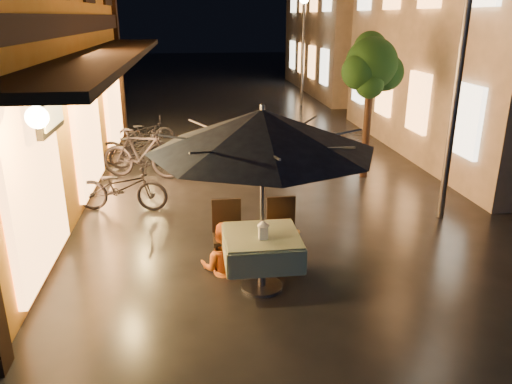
{
  "coord_description": "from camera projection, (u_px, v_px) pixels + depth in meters",
  "views": [
    {
      "loc": [
        -1.38,
        -5.9,
        3.45
      ],
      "look_at": [
        -0.56,
        0.53,
        1.15
      ],
      "focal_mm": 35.0,
      "sensor_mm": 36.0,
      "label": 1
    }
  ],
  "objects": [
    {
      "name": "ground",
      "position": [
        302.0,
        282.0,
        6.84
      ],
      "size": [
        90.0,
        90.0,
        0.0
      ],
      "primitive_type": "plane",
      "color": "black",
      "rests_on": "ground"
    },
    {
      "name": "east_building_far",
      "position": [
        379.0,
        11.0,
        23.34
      ],
      "size": [
        7.3,
        10.3,
        7.3
      ],
      "color": "#BDA692",
      "rests_on": "ground"
    },
    {
      "name": "street_tree",
      "position": [
        372.0,
        67.0,
        10.54
      ],
      "size": [
        1.43,
        1.2,
        3.15
      ],
      "color": "black",
      "rests_on": "ground"
    },
    {
      "name": "streetlamp_near",
      "position": [
        462.0,
        50.0,
        8.09
      ],
      "size": [
        0.36,
        0.36,
        4.23
      ],
      "color": "#59595E",
      "rests_on": "ground"
    },
    {
      "name": "streetlamp_far",
      "position": [
        303.0,
        30.0,
        19.31
      ],
      "size": [
        0.36,
        0.36,
        4.23
      ],
      "color": "#59595E",
      "rests_on": "ground"
    },
    {
      "name": "cafe_table",
      "position": [
        262.0,
        248.0,
        6.51
      ],
      "size": [
        0.99,
        0.99,
        0.78
      ],
      "color": "#59595E",
      "rests_on": "ground"
    },
    {
      "name": "patio_umbrella",
      "position": [
        262.0,
        130.0,
        5.99
      ],
      "size": [
        2.83,
        2.83,
        2.46
      ],
      "color": "#59595E",
      "rests_on": "ground"
    },
    {
      "name": "cafe_chair_left",
      "position": [
        227.0,
        230.0,
        7.17
      ],
      "size": [
        0.42,
        0.42,
        0.97
      ],
      "color": "black",
      "rests_on": "ground"
    },
    {
      "name": "cafe_chair_right",
      "position": [
        282.0,
        227.0,
        7.27
      ],
      "size": [
        0.42,
        0.42,
        0.97
      ],
      "color": "black",
      "rests_on": "ground"
    },
    {
      "name": "table_lantern",
      "position": [
        263.0,
        228.0,
        6.28
      ],
      "size": [
        0.16,
        0.16,
        0.25
      ],
      "color": "white",
      "rests_on": "cafe_table"
    },
    {
      "name": "person_orange",
      "position": [
        223.0,
        224.0,
        6.94
      ],
      "size": [
        0.81,
        0.7,
        1.42
      ],
      "primitive_type": "imported",
      "rotation": [
        0.0,
        0.0,
        2.88
      ],
      "color": "orange",
      "rests_on": "ground"
    },
    {
      "name": "person_yellow",
      "position": [
        283.0,
        223.0,
        7.01
      ],
      "size": [
        0.94,
        0.6,
        1.39
      ],
      "primitive_type": "imported",
      "rotation": [
        0.0,
        0.0,
        3.24
      ],
      "color": "orange",
      "rests_on": "ground"
    },
    {
      "name": "bicycle_0",
      "position": [
        122.0,
        187.0,
        9.24
      ],
      "size": [
        1.78,
        0.86,
        0.9
      ],
      "primitive_type": "imported",
      "rotation": [
        0.0,
        0.0,
        1.41
      ],
      "color": "black",
      "rests_on": "ground"
    },
    {
      "name": "bicycle_1",
      "position": [
        142.0,
        154.0,
        11.07
      ],
      "size": [
        1.93,
        1.01,
        1.12
      ],
      "primitive_type": "imported",
      "rotation": [
        0.0,
        0.0,
        1.3
      ],
      "color": "black",
      "rests_on": "ground"
    },
    {
      "name": "bicycle_2",
      "position": [
        136.0,
        146.0,
        12.07
      ],
      "size": [
        1.79,
        0.73,
        0.92
      ],
      "primitive_type": "imported",
      "rotation": [
        0.0,
        0.0,
        1.5
      ],
      "color": "black",
      "rests_on": "ground"
    },
    {
      "name": "bicycle_3",
      "position": [
        140.0,
        150.0,
        11.84
      ],
      "size": [
        1.52,
        0.6,
        0.89
      ],
      "primitive_type": "imported",
      "rotation": [
        0.0,
        0.0,
        1.69
      ],
      "color": "black",
      "rests_on": "ground"
    },
    {
      "name": "bicycle_4",
      "position": [
        146.0,
        132.0,
        13.81
      ],
      "size": [
        1.59,
        0.64,
        0.82
      ],
      "primitive_type": "imported",
      "rotation": [
        0.0,
        0.0,
        1.64
      ],
      "color": "black",
      "rests_on": "ground"
    }
  ]
}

